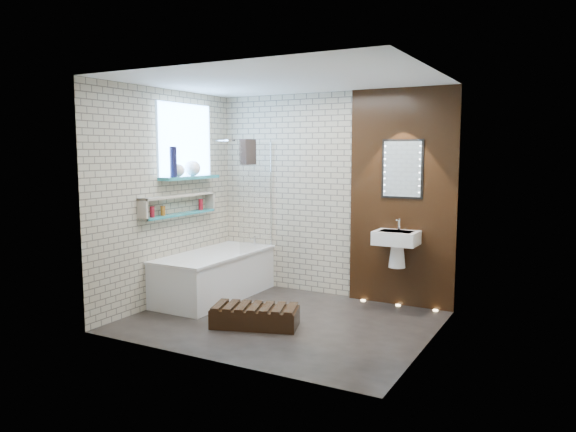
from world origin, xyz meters
The scene contains 15 objects.
ground centered at (0.00, 0.00, 0.00)m, with size 3.20×3.20×0.00m, color black.
room_shell centered at (0.00, 0.00, 1.30)m, with size 3.24×3.20×2.60m.
walnut_panel centered at (0.95, 1.27, 1.30)m, with size 1.30×0.06×2.60m, color black.
clerestory_window centered at (-1.57, 0.35, 1.90)m, with size 0.18×1.00×0.94m.
display_niche centered at (-1.53, 0.15, 1.20)m, with size 0.14×1.30×0.26m.
bathtub centered at (-1.22, 0.45, 0.29)m, with size 0.79×1.74×0.70m.
bath_screen centered at (-0.87, 0.89, 1.28)m, with size 0.01×0.78×1.40m, color white.
towel centered at (-0.87, 0.70, 1.85)m, with size 0.09×0.24×0.32m, color black.
shower_head centered at (-1.30, 0.95, 2.00)m, with size 0.18×0.18×0.02m, color silver.
washbasin centered at (0.95, 1.07, 0.79)m, with size 0.50×0.36×0.58m.
led_mirror centered at (0.95, 1.23, 1.65)m, with size 0.50×0.02×0.70m.
walnut_step centered at (-0.16, -0.30, 0.10)m, with size 0.91×0.40×0.20m, color black.
niche_bottles centered at (-1.53, 0.08, 1.16)m, with size 0.06×0.97×0.14m.
sill_vases centered at (-1.50, 0.24, 1.66)m, with size 0.19×0.51×0.37m.
floor_uplights centered at (0.95, 1.20, 0.01)m, with size 0.96×0.06×0.01m.
Camera 1 is at (2.85, -5.10, 1.86)m, focal length 34.12 mm.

